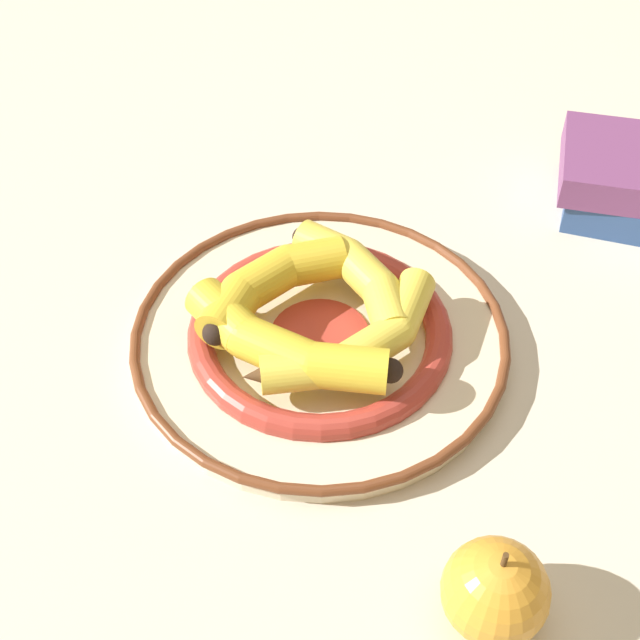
# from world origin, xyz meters

# --- Properties ---
(ground_plane) EXTENTS (2.80, 2.80, 0.00)m
(ground_plane) POSITION_xyz_m (0.00, 0.00, 0.00)
(ground_plane) COLOR beige
(decorative_bowl) EXTENTS (0.33, 0.33, 0.03)m
(decorative_bowl) POSITION_xyz_m (-0.01, 0.01, 0.01)
(decorative_bowl) COLOR beige
(decorative_bowl) RESTS_ON ground_plane
(banana_a) EXTENTS (0.07, 0.20, 0.03)m
(banana_a) POSITION_xyz_m (-0.06, 0.00, 0.05)
(banana_a) COLOR yellow
(banana_a) RESTS_ON decorative_bowl
(banana_b) EXTENTS (0.17, 0.06, 0.03)m
(banana_b) POSITION_xyz_m (0.00, -0.04, 0.05)
(banana_b) COLOR yellow
(banana_b) RESTS_ON decorative_bowl
(banana_c) EXTENTS (0.07, 0.17, 0.04)m
(banana_c) POSITION_xyz_m (0.04, 0.02, 0.05)
(banana_c) COLOR gold
(banana_c) RESTS_ON decorative_bowl
(banana_d) EXTENTS (0.19, 0.11, 0.04)m
(banana_d) POSITION_xyz_m (-0.02, 0.06, 0.05)
(banana_d) COLOR yellow
(banana_d) RESTS_ON decorative_bowl
(apple) EXTENTS (0.07, 0.07, 0.09)m
(apple) POSITION_xyz_m (-0.28, 0.05, 0.04)
(apple) COLOR gold
(apple) RESTS_ON ground_plane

